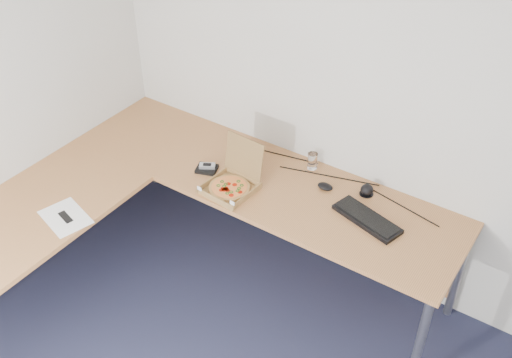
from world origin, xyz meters
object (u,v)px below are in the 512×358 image
Objects in this scene: desk at (174,200)px; pizza_box at (231,185)px; drinking_glass at (312,161)px; wallet at (207,169)px; keyboard at (367,219)px.

desk is 0.35m from pizza_box.
drinking_glass reaches higher than wallet.
wallet is at bearing 167.89° from pizza_box.
desk is at bearing -141.87° from keyboard.
pizza_box reaches higher than wallet.
wallet is at bearing -143.93° from drinking_glass.
pizza_box reaches higher than desk.
desk is 0.31m from wallet.
pizza_box is 0.24m from wallet.
pizza_box is 0.81m from keyboard.
pizza_box is 2.52× the size of wallet.
keyboard is (0.79, 0.19, -0.02)m from pizza_box.
drinking_glass is 0.27× the size of keyboard.
keyboard is (0.50, -0.26, -0.04)m from drinking_glass.
drinking_glass is at bearing 167.78° from keyboard.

